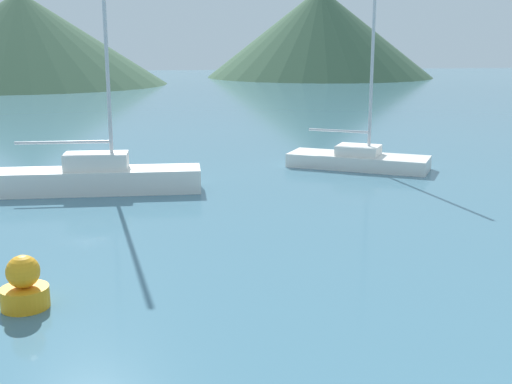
% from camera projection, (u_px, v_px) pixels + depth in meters
% --- Properties ---
extents(sailboat_inner, '(5.53, 4.34, 6.58)m').
position_uv_depth(sailboat_inner, '(358.00, 159.00, 25.06)').
color(sailboat_inner, white).
rests_on(sailboat_inner, ground_plane).
extents(sailboat_middle, '(6.79, 1.82, 8.37)m').
position_uv_depth(sailboat_middle, '(97.00, 176.00, 20.96)').
color(sailboat_middle, white).
rests_on(sailboat_middle, ground_plane).
extents(buoy_marker, '(0.88, 0.88, 1.01)m').
position_uv_depth(buoy_marker, '(24.00, 286.00, 11.75)').
color(buoy_marker, orange).
rests_on(buoy_marker, ground_plane).
extents(hill_west, '(33.33, 33.33, 10.69)m').
position_uv_depth(hill_west, '(22.00, 39.00, 74.92)').
color(hill_west, '#38563D').
rests_on(hill_west, ground_plane).
extents(hill_central, '(32.70, 32.70, 12.58)m').
position_uv_depth(hill_central, '(320.00, 33.00, 92.90)').
color(hill_central, '#38563D').
rests_on(hill_central, ground_plane).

